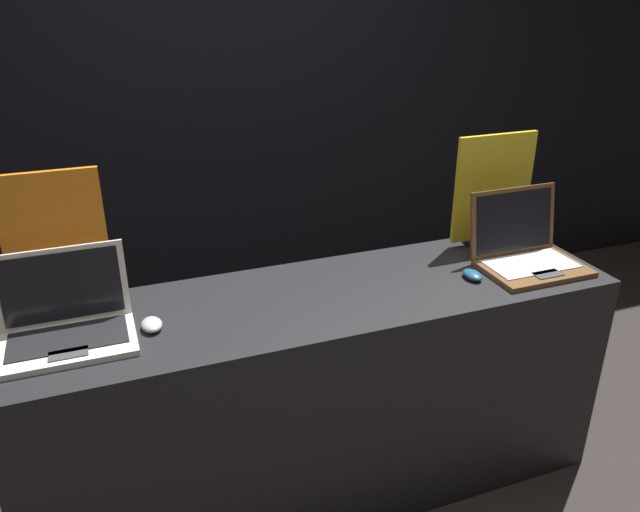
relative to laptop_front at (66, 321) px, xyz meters
name	(u,v)px	position (x,y,z in m)	size (l,w,h in m)	color
wall_back	(220,76)	(0.83, 1.50, 0.48)	(8.00, 0.05, 2.80)	black
display_counter	(322,395)	(0.83, 0.00, -0.49)	(2.13, 0.58, 0.86)	black
laptop_front	(66,321)	(0.00, 0.00, 0.00)	(0.39, 0.28, 0.27)	silver
mouse_front	(152,325)	(0.25, -0.03, -0.05)	(0.06, 0.09, 0.03)	#B2B2B7
promo_stand_front	(57,247)	(0.00, 0.19, 0.17)	(0.31, 0.07, 0.48)	black
laptop_back	(525,249)	(1.65, -0.05, 0.00)	(0.38, 0.31, 0.28)	brown
mouse_back	(472,275)	(1.40, -0.08, -0.05)	(0.06, 0.09, 0.03)	navy
promo_stand_back	(493,192)	(1.65, 0.20, 0.16)	(0.35, 0.07, 0.46)	black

